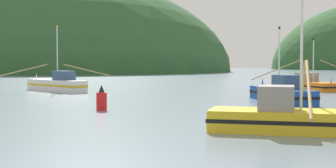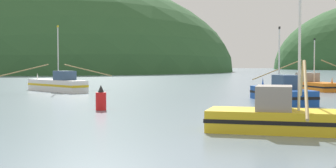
{
  "view_description": "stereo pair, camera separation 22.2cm",
  "coord_description": "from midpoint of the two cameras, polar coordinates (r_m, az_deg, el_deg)",
  "views": [
    {
      "loc": [
        14.18,
        -13.41,
        3.14
      ],
      "look_at": [
        4.66,
        25.36,
        1.4
      ],
      "focal_mm": 50.9,
      "sensor_mm": 36.0,
      "label": 1
    },
    {
      "loc": [
        14.4,
        -13.36,
        3.14
      ],
      "look_at": [
        4.66,
        25.36,
        1.4
      ],
      "focal_mm": 50.9,
      "sensor_mm": 36.0,
      "label": 2
    }
  ],
  "objects": [
    {
      "name": "fishing_boat_yellow",
      "position": [
        22.4,
        15.73,
        -3.95
      ],
      "size": [
        8.69,
        12.66,
        7.08
      ],
      "rotation": [
        0.0,
        0.0,
        6.27
      ],
      "color": "gold",
      "rests_on": "ground"
    },
    {
      "name": "fishing_boat_blue",
      "position": [
        39.48,
        13.6,
        -1.07
      ],
      "size": [
        5.57,
        9.39,
        6.14
      ],
      "rotation": [
        0.0,
        0.0,
        1.97
      ],
      "color": "#19479E",
      "rests_on": "ground"
    },
    {
      "name": "fishing_boat_orange",
      "position": [
        58.27,
        16.81,
        -0.05
      ],
      "size": [
        13.21,
        9.66,
        6.01
      ],
      "rotation": [
        0.0,
        0.0,
        5.19
      ],
      "color": "orange",
      "rests_on": "ground"
    },
    {
      "name": "hill_far_right",
      "position": [
        203.15,
        -19.19,
        1.47
      ],
      "size": [
        185.07,
        148.06,
        80.23
      ],
      "primitive_type": "ellipsoid",
      "color": "#2D562D",
      "rests_on": "ground"
    },
    {
      "name": "hill_far_center",
      "position": [
        202.53,
        -10.17,
        1.56
      ],
      "size": [
        80.83,
        64.66,
        53.15
      ],
      "primitive_type": "ellipsoid",
      "color": "#47703D",
      "rests_on": "ground"
    },
    {
      "name": "fishing_boat_white",
      "position": [
        54.42,
        -12.99,
        -0.03
      ],
      "size": [
        9.39,
        12.66,
        7.33
      ],
      "rotation": [
        0.0,
        0.0,
        2.56
      ],
      "color": "white",
      "rests_on": "ground"
    },
    {
      "name": "channel_buoy",
      "position": [
        32.17,
        -7.84,
        -1.86
      ],
      "size": [
        0.71,
        0.71,
        1.7
      ],
      "color": "red",
      "rests_on": "ground"
    }
  ]
}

